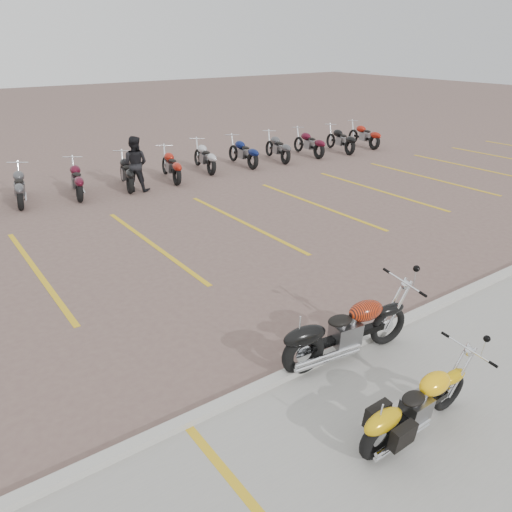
% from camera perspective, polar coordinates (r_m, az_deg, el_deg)
% --- Properties ---
extents(ground, '(100.00, 100.00, 0.00)m').
position_cam_1_polar(ground, '(9.30, -1.31, -6.34)').
color(ground, '#6F584F').
rests_on(ground, ground).
extents(concrete_apron, '(60.00, 5.00, 0.01)m').
position_cam_1_polar(concrete_apron, '(6.84, 22.24, -21.42)').
color(concrete_apron, '#9E9B93').
rests_on(concrete_apron, ground).
extents(curb, '(60.00, 0.18, 0.12)m').
position_cam_1_polar(curb, '(7.96, 7.03, -11.80)').
color(curb, '#ADAAA3').
rests_on(curb, ground).
extents(parking_stripes, '(38.00, 5.50, 0.01)m').
position_cam_1_polar(parking_stripes, '(12.48, -11.74, 1.31)').
color(parking_stripes, gold).
rests_on(parking_stripes, ground).
extents(yellow_cruiser, '(1.99, 0.29, 0.82)m').
position_cam_1_polar(yellow_cruiser, '(6.81, 17.41, -16.20)').
color(yellow_cruiser, black).
rests_on(yellow_cruiser, ground).
extents(flame_cruiser, '(2.33, 0.49, 0.96)m').
position_cam_1_polar(flame_cruiser, '(7.90, 9.99, -8.67)').
color(flame_cruiser, black).
rests_on(flame_cruiser, ground).
extents(person_b, '(1.09, 1.09, 1.79)m').
position_cam_1_polar(person_b, '(16.90, -13.65, 10.20)').
color(person_b, black).
rests_on(person_b, ground).
extents(bg_bike_row, '(22.37, 2.07, 1.10)m').
position_cam_1_polar(bg_bike_row, '(17.97, -12.62, 9.96)').
color(bg_bike_row, black).
rests_on(bg_bike_row, ground).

